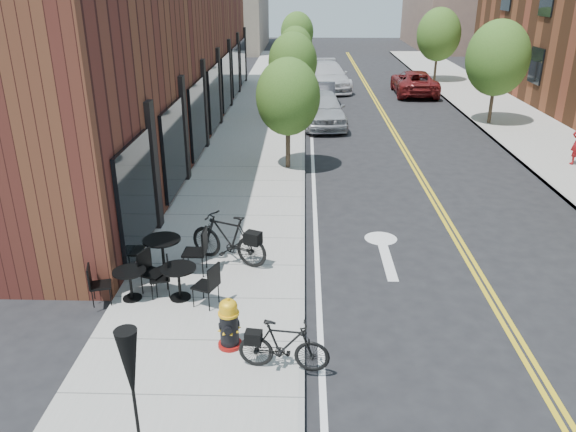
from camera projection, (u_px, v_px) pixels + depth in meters
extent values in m
plane|color=black|center=(305.00, 304.00, 11.74)|extent=(120.00, 120.00, 0.00)
cube|color=#9E9B93|center=(251.00, 160.00, 20.99)|extent=(4.00, 70.00, 0.12)
cube|color=#9E9B93|center=(576.00, 163.00, 20.68)|extent=(4.00, 70.00, 0.12)
cube|color=#481C17|center=(151.00, 52.00, 23.46)|extent=(5.00, 28.00, 7.00)
cylinder|color=#382B1E|center=(288.00, 145.00, 19.70)|extent=(0.16, 0.16, 1.61)
ellipsoid|color=#32591C|center=(288.00, 97.00, 19.04)|extent=(2.20, 2.20, 2.64)
cylinder|color=#382B1E|center=(293.00, 100.00, 27.06)|extent=(0.16, 0.16, 1.68)
ellipsoid|color=#32591C|center=(293.00, 62.00, 26.37)|extent=(2.30, 2.30, 2.76)
cylinder|color=#382B1E|center=(295.00, 75.00, 34.45)|extent=(0.16, 0.16, 1.57)
ellipsoid|color=#32591C|center=(295.00, 48.00, 33.82)|extent=(2.10, 2.10, 2.52)
cylinder|color=#382B1E|center=(297.00, 57.00, 41.80)|extent=(0.16, 0.16, 1.71)
ellipsoid|color=#32591C|center=(297.00, 32.00, 41.09)|extent=(2.40, 2.40, 2.88)
cylinder|color=#382B1E|center=(491.00, 103.00, 25.87)|extent=(0.16, 0.16, 1.82)
ellipsoid|color=#32591C|center=(498.00, 58.00, 25.08)|extent=(2.80, 2.80, 3.36)
cylinder|color=#382B1E|center=(435.00, 67.00, 36.93)|extent=(0.16, 0.16, 1.82)
ellipsoid|color=#32591C|center=(439.00, 34.00, 36.14)|extent=(2.80, 2.80, 3.36)
cylinder|color=maroon|center=(230.00, 344.00, 10.18)|extent=(0.55, 0.55, 0.06)
cylinder|color=black|center=(229.00, 329.00, 10.06)|extent=(0.42, 0.42, 0.65)
cylinder|color=#EEAE16|center=(229.00, 313.00, 9.93)|extent=(0.48, 0.48, 0.04)
cylinder|color=#EEAE16|center=(228.00, 309.00, 9.89)|extent=(0.41, 0.41, 0.15)
ellipsoid|color=#EEAE16|center=(228.00, 305.00, 9.86)|extent=(0.40, 0.40, 0.19)
cylinder|color=#EEAE16|center=(228.00, 300.00, 9.82)|extent=(0.07, 0.07, 0.06)
imported|color=black|center=(228.00, 238.00, 13.02)|extent=(2.06, 1.35, 1.21)
imported|color=black|center=(284.00, 346.00, 9.41)|extent=(1.61, 0.64, 0.94)
cylinder|color=black|center=(132.00, 298.00, 11.71)|extent=(0.49, 0.49, 0.03)
cylinder|color=black|center=(131.00, 285.00, 11.59)|extent=(0.07, 0.07, 0.63)
cylinder|color=black|center=(129.00, 271.00, 11.46)|extent=(0.84, 0.84, 0.03)
cylinder|color=black|center=(180.00, 297.00, 11.73)|extent=(0.56, 0.56, 0.03)
cylinder|color=black|center=(179.00, 283.00, 11.60)|extent=(0.08, 0.08, 0.69)
cylinder|color=black|center=(178.00, 268.00, 11.47)|extent=(0.97, 0.97, 0.03)
cylinder|color=black|center=(165.00, 271.00, 12.81)|extent=(0.50, 0.50, 0.03)
cylinder|color=black|center=(163.00, 256.00, 12.66)|extent=(0.07, 0.07, 0.78)
cylinder|color=black|center=(162.00, 240.00, 12.51)|extent=(0.87, 0.87, 0.03)
cylinder|color=black|center=(136.00, 412.00, 6.97)|extent=(0.04, 0.04, 2.30)
cone|color=black|center=(130.00, 366.00, 6.70)|extent=(0.28, 0.28, 1.02)
imported|color=#A0A3A8|center=(322.00, 109.00, 25.88)|extent=(2.34, 4.86, 1.60)
imported|color=black|center=(322.00, 96.00, 29.56)|extent=(1.54, 3.98, 1.29)
imported|color=silver|center=(327.00, 76.00, 34.61)|extent=(3.07, 5.93, 1.64)
imported|color=maroon|center=(414.00, 82.00, 33.14)|extent=(2.47, 5.14, 1.41)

